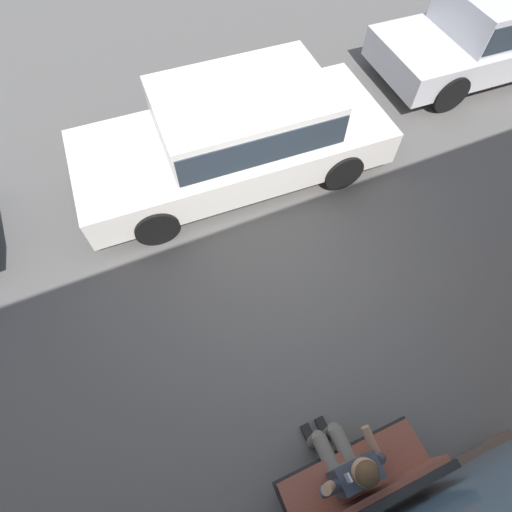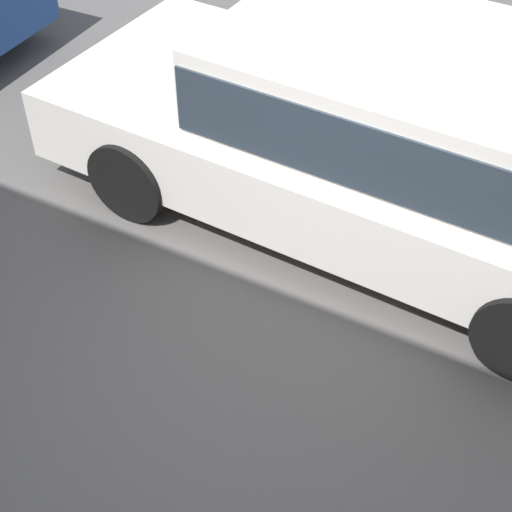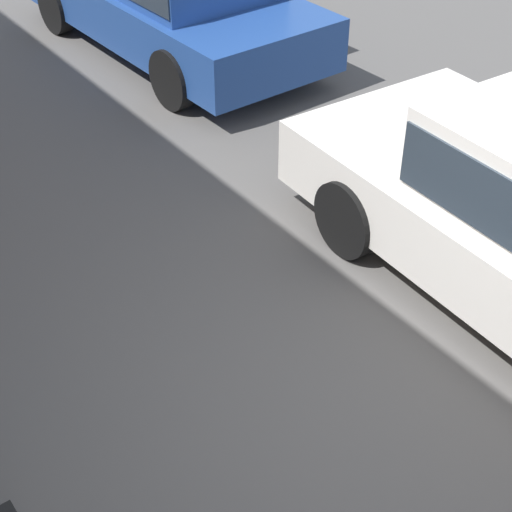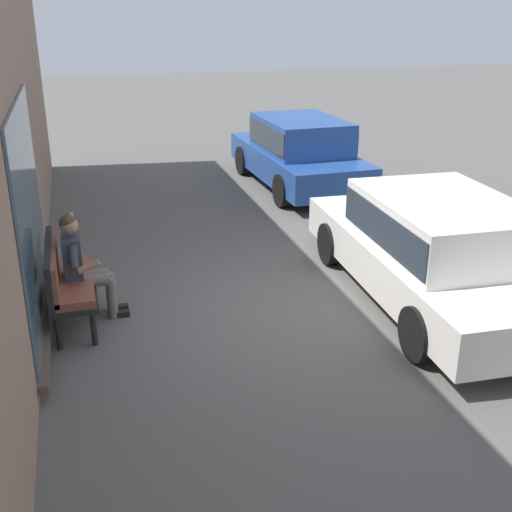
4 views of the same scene
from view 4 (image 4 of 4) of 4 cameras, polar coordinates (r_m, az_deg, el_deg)
name	(u,v)px [view 4 (image 4 of 4)]	position (r m, az deg, el deg)	size (l,w,h in m)	color
ground_plane	(303,311)	(8.28, 4.23, -4.94)	(60.00, 60.00, 0.00)	#565451
bench	(64,278)	(8.08, -16.70, -1.88)	(1.50, 0.55, 1.03)	black
person_on_phone	(82,264)	(8.09, -15.21, -0.69)	(0.73, 0.74, 1.36)	#6B665B
parked_car_mid	(437,245)	(8.59, 15.77, 0.94)	(4.74, 2.13, 1.43)	white
parked_car_far	(299,150)	(13.71, 3.84, 9.39)	(4.34, 1.94, 1.47)	#23478E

